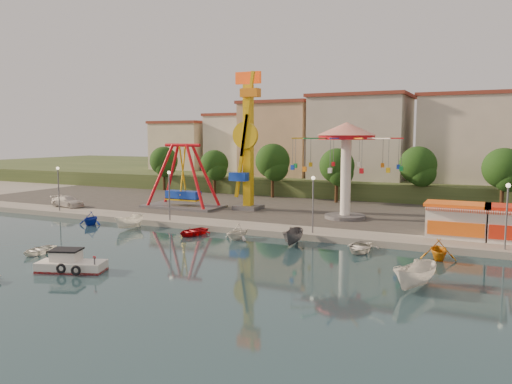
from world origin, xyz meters
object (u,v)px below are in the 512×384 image
Objects in this scene: wave_swinger at (346,149)px; cabin_motorboat at (70,265)px; pirate_ship_ride at (183,177)px; skiff at (415,276)px; kamikaze_tower at (248,144)px; van at (68,201)px; rowboat_a at (38,250)px.

wave_swinger is 2.30× the size of cabin_motorboat.
skiff is (30.77, -20.28, -3.55)m from pirate_ship_ride.
van is (-21.75, -7.58, -7.32)m from kamikaze_tower.
pirate_ship_ride is at bearing 87.35° from cabin_motorboat.
cabin_motorboat is 29.95m from van.
rowboat_a is 0.71× the size of skiff.
wave_swinger reaches higher than cabin_motorboat.
kamikaze_tower reaches higher than wave_swinger.
skiff is at bearing -63.88° from wave_swinger.
cabin_motorboat is 1.06× the size of van.
skiff reaches higher than cabin_motorboat.
cabin_motorboat is (-12.52, -27.00, -7.75)m from wave_swinger.
wave_swinger is at bearing -73.89° from van.
pirate_ship_ride is 1.99× the size of cabin_motorboat.
wave_swinger is at bearing 49.51° from rowboat_a.
van is at bearing -179.41° from skiff.
kamikaze_tower is 3.47× the size of van.
pirate_ship_ride reaches higher than skiff.
wave_swinger is at bearing -5.85° from kamikaze_tower.
pirate_ship_ride is 15.08m from van.
van is at bearing -157.25° from pirate_ship_ride.
pirate_ship_ride is at bearing 165.38° from skiff.
wave_swinger reaches higher than van.
rowboat_a is 29.23m from skiff.
cabin_motorboat is at bearing -128.10° from van.
wave_swinger is at bearing 45.59° from cabin_motorboat.
cabin_motorboat is at bearing -90.25° from kamikaze_tower.
wave_swinger reaches higher than skiff.
pirate_ship_ride is 2.11× the size of van.
van reaches higher than cabin_motorboat.
rowboat_a is (-18.79, -24.28, -7.87)m from wave_swinger.
van is (-15.35, 17.98, 0.96)m from rowboat_a.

